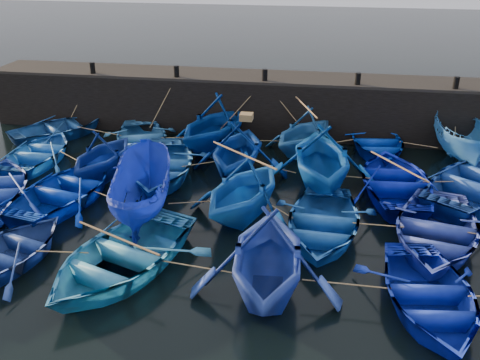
# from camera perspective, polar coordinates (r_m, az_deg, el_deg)

# --- Properties ---
(ground) EXTENTS (120.00, 120.00, 0.00)m
(ground) POSITION_cam_1_polar(r_m,az_deg,el_deg) (16.09, -1.95, -6.97)
(ground) COLOR black
(ground) RESTS_ON ground
(quay_wall) EXTENTS (26.00, 2.50, 2.50)m
(quay_wall) POSITION_cam_1_polar(r_m,az_deg,el_deg) (25.12, 2.85, 8.01)
(quay_wall) COLOR black
(quay_wall) RESTS_ON ground
(quay_top) EXTENTS (26.00, 2.50, 0.12)m
(quay_top) POSITION_cam_1_polar(r_m,az_deg,el_deg) (24.77, 2.91, 10.91)
(quay_top) COLOR black
(quay_top) RESTS_ON quay_wall
(bollard_0) EXTENTS (0.24, 0.24, 0.50)m
(bollard_0) POSITION_cam_1_polar(r_m,az_deg,el_deg) (26.03, -15.46, 11.45)
(bollard_0) COLOR black
(bollard_0) RESTS_ON quay_top
(bollard_1) EXTENTS (0.24, 0.24, 0.50)m
(bollard_1) POSITION_cam_1_polar(r_m,az_deg,el_deg) (24.63, -6.80, 11.44)
(bollard_1) COLOR black
(bollard_1) RESTS_ON quay_top
(bollard_2) EXTENTS (0.24, 0.24, 0.50)m
(bollard_2) POSITION_cam_1_polar(r_m,az_deg,el_deg) (23.83, 2.66, 11.14)
(bollard_2) COLOR black
(bollard_2) RESTS_ON quay_top
(bollard_3) EXTENTS (0.24, 0.24, 0.50)m
(bollard_3) POSITION_cam_1_polar(r_m,az_deg,el_deg) (23.69, 12.46, 10.51)
(bollard_3) COLOR black
(bollard_3) RESTS_ON quay_top
(bollard_4) EXTENTS (0.24, 0.24, 0.50)m
(bollard_4) POSITION_cam_1_polar(r_m,az_deg,el_deg) (24.22, 22.06, 9.60)
(bollard_4) COLOR black
(bollard_4) RESTS_ON quay_top
(boat_0) EXTENTS (5.25, 5.33, 0.91)m
(boat_0) POSITION_cam_1_polar(r_m,az_deg,el_deg) (25.79, -18.72, 5.30)
(boat_0) COLOR navy
(boat_0) RESTS_ON ground
(boat_1) EXTENTS (4.78, 5.49, 0.95)m
(boat_1) POSITION_cam_1_polar(r_m,az_deg,el_deg) (23.44, -10.51, 4.40)
(boat_1) COLOR #2A67AB
(boat_1) RESTS_ON ground
(boat_2) EXTENTS (5.36, 5.75, 2.46)m
(boat_2) POSITION_cam_1_polar(r_m,az_deg,el_deg) (22.62, -2.74, 6.07)
(boat_2) COLOR navy
(boat_2) RESTS_ON ground
(boat_3) EXTENTS (4.82, 5.05, 2.06)m
(boat_3) POSITION_cam_1_polar(r_m,az_deg,el_deg) (22.36, 6.92, 5.14)
(boat_3) COLOR #2261AA
(boat_3) RESTS_ON ground
(boat_4) EXTENTS (3.75, 4.85, 0.93)m
(boat_4) POSITION_cam_1_polar(r_m,az_deg,el_deg) (23.35, 14.39, 3.91)
(boat_4) COLOR #0028A0
(boat_4) RESTS_ON ground
(boat_5) EXTENTS (2.21, 5.08, 1.92)m
(boat_5) POSITION_cam_1_polar(r_m,az_deg,el_deg) (23.29, 22.65, 3.99)
(boat_5) COLOR blue
(boat_5) RESTS_ON ground
(boat_6) EXTENTS (3.19, 4.40, 0.90)m
(boat_6) POSITION_cam_1_polar(r_m,az_deg,el_deg) (23.10, -20.60, 2.80)
(boat_6) COLOR blue
(boat_6) RESTS_ON ground
(boat_7) EXTENTS (3.74, 4.17, 1.95)m
(boat_7) POSITION_cam_1_polar(r_m,az_deg,el_deg) (20.67, -14.40, 2.71)
(boat_7) COLOR navy
(boat_7) RESTS_ON ground
(boat_8) EXTENTS (4.55, 5.78, 1.09)m
(boat_8) POSITION_cam_1_polar(r_m,az_deg,el_deg) (20.37, -8.63, 1.58)
(boat_8) COLOR blue
(boat_8) RESTS_ON ground
(boat_9) EXTENTS (3.90, 4.47, 2.28)m
(boat_9) POSITION_cam_1_polar(r_m,az_deg,el_deg) (20.09, -0.18, 3.37)
(boat_9) COLOR navy
(boat_9) RESTS_ON ground
(boat_10) EXTENTS (4.81, 5.39, 2.57)m
(boat_10) POSITION_cam_1_polar(r_m,az_deg,el_deg) (19.26, 8.74, 2.57)
(boat_10) COLOR #08469D
(boat_10) RESTS_ON ground
(boat_11) EXTENTS (4.03, 5.38, 1.07)m
(boat_11) POSITION_cam_1_polar(r_m,az_deg,el_deg) (19.69, 16.34, -0.05)
(boat_11) COLOR #01109A
(boat_11) RESTS_ON ground
(boat_14) EXTENTS (4.39, 5.48, 1.01)m
(boat_14) POSITION_cam_1_polar(r_m,az_deg,el_deg) (19.25, -18.01, -0.94)
(boat_14) COLOR #022697
(boat_14) RESTS_ON ground
(boat_15) EXTENTS (2.77, 5.14, 1.88)m
(boat_15) POSITION_cam_1_polar(r_m,az_deg,el_deg) (17.51, -10.56, -1.12)
(boat_15) COLOR #1329A4
(boat_15) RESTS_ON ground
(boat_16) EXTENTS (4.79, 5.14, 2.20)m
(boat_16) POSITION_cam_1_polar(r_m,az_deg,el_deg) (17.04, 0.36, -0.83)
(boat_16) COLOR #0E4DB2
(boat_16) RESTS_ON ground
(boat_17) EXTENTS (3.57, 4.83, 0.97)m
(boat_17) POSITION_cam_1_polar(r_m,az_deg,el_deg) (16.48, 8.78, -4.49)
(boat_17) COLOR #1851A5
(boat_17) RESTS_ON ground
(boat_18) EXTENTS (4.64, 5.78, 1.07)m
(boat_18) POSITION_cam_1_polar(r_m,az_deg,el_deg) (16.80, 20.13, -5.06)
(boat_18) COLOR #293B9A
(boat_18) RESTS_ON ground
(boat_21) EXTENTS (3.97, 4.78, 0.86)m
(boat_21) POSITION_cam_1_polar(r_m,az_deg,el_deg) (16.31, -23.59, -7.04)
(boat_21) COLOR navy
(boat_21) RESTS_ON ground
(boat_22) EXTENTS (5.27, 6.19, 1.09)m
(boat_22) POSITION_cam_1_polar(r_m,az_deg,el_deg) (14.93, -12.71, -7.92)
(boat_22) COLOR #2F81CB
(boat_22) RESTS_ON ground
(boat_23) EXTENTS (4.20, 4.77, 2.37)m
(boat_23) POSITION_cam_1_polar(r_m,az_deg,el_deg) (13.45, 2.92, -7.98)
(boat_23) COLOR #233EA5
(boat_23) RESTS_ON ground
(boat_24) EXTENTS (3.76, 4.87, 0.93)m
(boat_24) POSITION_cam_1_polar(r_m,az_deg,el_deg) (14.06, 19.51, -11.51)
(boat_24) COLOR #0E25B9
(boat_24) RESTS_ON ground
(wooden_crate) EXTENTS (0.47, 0.44, 0.25)m
(wooden_crate) POSITION_cam_1_polar(r_m,az_deg,el_deg) (19.62, 0.69, 6.76)
(wooden_crate) COLOR olive
(wooden_crate) RESTS_ON boat_9
(mooring_ropes) EXTENTS (17.84, 11.83, 2.10)m
(mooring_ropes) POSITION_cam_1_polar(r_m,az_deg,el_deg) (20.01, 0.42, 2.49)
(mooring_ropes) COLOR tan
(mooring_ropes) RESTS_ON ground
(loose_oars) EXTENTS (10.09, 11.64, 1.19)m
(loose_oars) POSITION_cam_1_polar(r_m,az_deg,el_deg) (17.83, 4.09, 2.17)
(loose_oars) COLOR #99724C
(loose_oars) RESTS_ON ground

